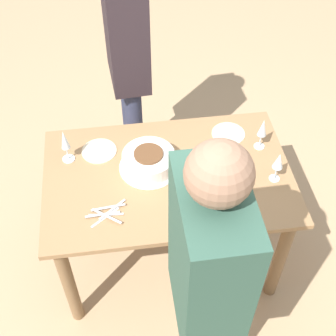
{
  "coord_description": "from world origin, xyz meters",
  "views": [
    {
      "loc": [
        -0.22,
        -1.61,
        2.61
      ],
      "look_at": [
        0.0,
        0.0,
        0.82
      ],
      "focal_mm": 50.0,
      "sensor_mm": 36.0,
      "label": 1
    }
  ],
  "objects_px": {
    "cake_center_white": "(149,161)",
    "wine_glass_extra": "(65,141)",
    "wine_glass_near": "(263,129)",
    "person_watching": "(127,48)",
    "person_cutting": "(206,282)",
    "wine_glass_far": "(278,162)",
    "cake_front_chocolate": "(220,174)"
  },
  "relations": [
    {
      "from": "cake_front_chocolate",
      "to": "wine_glass_near",
      "type": "xyz_separation_m",
      "value": [
        0.27,
        0.2,
        0.1
      ]
    },
    {
      "from": "cake_center_white",
      "to": "person_cutting",
      "type": "relative_size",
      "value": 0.18
    },
    {
      "from": "person_cutting",
      "to": "person_watching",
      "type": "height_order",
      "value": "person_cutting"
    },
    {
      "from": "cake_center_white",
      "to": "cake_front_chocolate",
      "type": "bearing_deg",
      "value": -20.37
    },
    {
      "from": "wine_glass_extra",
      "to": "person_cutting",
      "type": "xyz_separation_m",
      "value": [
        0.55,
        -0.99,
        0.17
      ]
    },
    {
      "from": "wine_glass_extra",
      "to": "person_cutting",
      "type": "height_order",
      "value": "person_cutting"
    },
    {
      "from": "wine_glass_far",
      "to": "wine_glass_extra",
      "type": "distance_m",
      "value": 1.1
    },
    {
      "from": "cake_center_white",
      "to": "wine_glass_extra",
      "type": "bearing_deg",
      "value": 164.49
    },
    {
      "from": "wine_glass_far",
      "to": "person_watching",
      "type": "bearing_deg",
      "value": 127.98
    },
    {
      "from": "person_cutting",
      "to": "cake_center_white",
      "type": "bearing_deg",
      "value": 7.74
    },
    {
      "from": "person_cutting",
      "to": "person_watching",
      "type": "distance_m",
      "value": 1.58
    },
    {
      "from": "cake_center_white",
      "to": "person_watching",
      "type": "bearing_deg",
      "value": 93.73
    },
    {
      "from": "wine_glass_far",
      "to": "wine_glass_extra",
      "type": "height_order",
      "value": "wine_glass_extra"
    },
    {
      "from": "cake_front_chocolate",
      "to": "wine_glass_extra",
      "type": "xyz_separation_m",
      "value": [
        -0.78,
        0.25,
        0.1
      ]
    },
    {
      "from": "cake_center_white",
      "to": "person_watching",
      "type": "xyz_separation_m",
      "value": [
        -0.05,
        0.71,
        0.23
      ]
    },
    {
      "from": "wine_glass_near",
      "to": "person_cutting",
      "type": "xyz_separation_m",
      "value": [
        -0.5,
        -0.94,
        0.17
      ]
    },
    {
      "from": "wine_glass_extra",
      "to": "wine_glass_far",
      "type": "bearing_deg",
      "value": -15.12
    },
    {
      "from": "wine_glass_extra",
      "to": "person_watching",
      "type": "relative_size",
      "value": 0.12
    },
    {
      "from": "cake_front_chocolate",
      "to": "person_cutting",
      "type": "relative_size",
      "value": 0.18
    },
    {
      "from": "wine_glass_near",
      "to": "wine_glass_far",
      "type": "bearing_deg",
      "value": -86.34
    },
    {
      "from": "wine_glass_near",
      "to": "person_watching",
      "type": "height_order",
      "value": "person_watching"
    },
    {
      "from": "wine_glass_near",
      "to": "wine_glass_far",
      "type": "xyz_separation_m",
      "value": [
        0.02,
        -0.24,
        -0.0
      ]
    },
    {
      "from": "wine_glass_far",
      "to": "person_cutting",
      "type": "distance_m",
      "value": 0.88
    },
    {
      "from": "person_cutting",
      "to": "person_watching",
      "type": "relative_size",
      "value": 1.02
    },
    {
      "from": "cake_front_chocolate",
      "to": "wine_glass_far",
      "type": "relative_size",
      "value": 1.76
    },
    {
      "from": "cake_front_chocolate",
      "to": "wine_glass_extra",
      "type": "distance_m",
      "value": 0.83
    },
    {
      "from": "wine_glass_far",
      "to": "person_watching",
      "type": "relative_size",
      "value": 0.11
    },
    {
      "from": "wine_glass_near",
      "to": "wine_glass_far",
      "type": "relative_size",
      "value": 1.07
    },
    {
      "from": "cake_front_chocolate",
      "to": "wine_glass_far",
      "type": "bearing_deg",
      "value": -7.48
    },
    {
      "from": "cake_front_chocolate",
      "to": "wine_glass_extra",
      "type": "relative_size",
      "value": 1.58
    },
    {
      "from": "wine_glass_near",
      "to": "person_watching",
      "type": "relative_size",
      "value": 0.11
    },
    {
      "from": "cake_center_white",
      "to": "person_cutting",
      "type": "height_order",
      "value": "person_cutting"
    }
  ]
}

